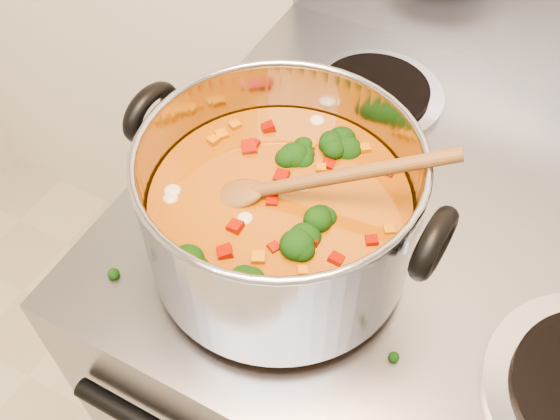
% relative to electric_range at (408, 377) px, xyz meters
% --- Properties ---
extents(electric_range, '(0.79, 0.71, 1.08)m').
position_rel_electric_range_xyz_m(electric_range, '(0.00, 0.00, 0.00)').
color(electric_range, gray).
rests_on(electric_range, ground).
extents(stockpot, '(0.34, 0.28, 0.17)m').
position_rel_electric_range_xyz_m(stockpot, '(-0.17, -0.16, 0.54)').
color(stockpot, '#9C9CA3').
rests_on(stockpot, electric_range).
extents(wooden_spoon, '(0.24, 0.12, 0.10)m').
position_rel_electric_range_xyz_m(wooden_spoon, '(-0.16, -0.15, 0.58)').
color(wooden_spoon, brown).
rests_on(wooden_spoon, stockpot).
extents(cooktop_crumbs, '(0.27, 0.11, 0.01)m').
position_rel_electric_range_xyz_m(cooktop_crumbs, '(-0.17, -0.28, 0.46)').
color(cooktop_crumbs, black).
rests_on(cooktop_crumbs, electric_range).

